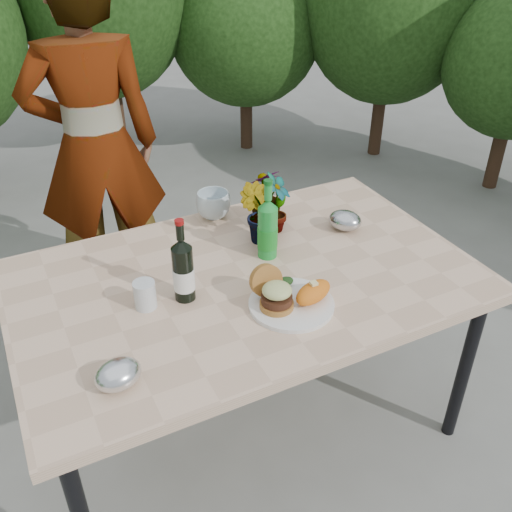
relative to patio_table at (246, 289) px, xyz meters
name	(u,v)px	position (x,y,z in m)	size (l,w,h in m)	color
ground	(248,421)	(0.00, 0.00, -0.69)	(80.00, 80.00, 0.00)	slate
patio_table	(246,289)	(0.00, 0.00, 0.00)	(1.60, 1.00, 0.75)	beige
shrub_hedge	(184,53)	(0.36, 1.50, 0.45)	(6.93, 5.09, 2.14)	#382316
dinner_plate	(291,304)	(0.06, -0.22, 0.06)	(0.28, 0.28, 0.01)	white
burger_stack	(274,292)	(0.00, -0.20, 0.12)	(0.11, 0.16, 0.11)	#B7722D
sweet_potato	(313,292)	(0.13, -0.24, 0.10)	(0.15, 0.08, 0.06)	orange
grilled_veg	(282,283)	(0.08, -0.13, 0.09)	(0.08, 0.05, 0.03)	olive
wine_bottle	(183,271)	(-0.23, -0.02, 0.17)	(0.07, 0.07, 0.30)	black
sparkling_water	(268,229)	(0.13, 0.08, 0.17)	(0.07, 0.07, 0.31)	#1A9332
plastic_cup	(145,295)	(-0.36, -0.01, 0.10)	(0.07, 0.07, 0.10)	silver
seedling_left	(277,203)	(0.24, 0.22, 0.18)	(0.13, 0.09, 0.25)	#25501B
seedling_mid	(257,214)	(0.14, 0.19, 0.17)	(0.13, 0.10, 0.23)	#265D20
seedling_right	(265,197)	(0.23, 0.31, 0.17)	(0.13, 0.13, 0.23)	#28531C
blue_bowl	(213,205)	(0.07, 0.44, 0.11)	(0.14, 0.14, 0.11)	silver
foil_packet_left	(118,374)	(-0.53, -0.31, 0.10)	(0.13, 0.11, 0.08)	silver
foil_packet_right	(345,220)	(0.49, 0.12, 0.10)	(0.13, 0.11, 0.08)	#B2B4B9
person	(95,148)	(-0.25, 1.13, 0.16)	(0.62, 0.41, 1.71)	#916348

